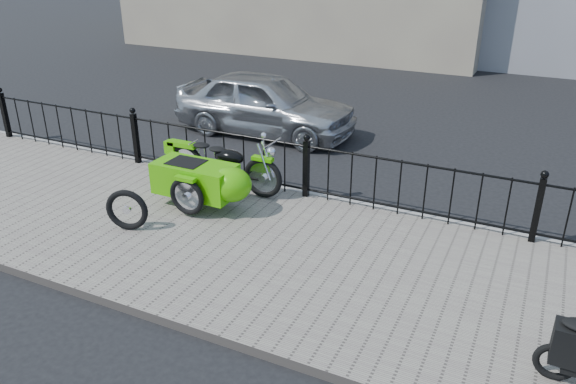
% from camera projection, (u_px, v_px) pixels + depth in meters
% --- Properties ---
extents(ground, '(120.00, 120.00, 0.00)m').
position_uv_depth(ground, '(270.00, 236.00, 8.31)').
color(ground, black).
rests_on(ground, ground).
extents(sidewalk, '(30.00, 3.80, 0.12)m').
position_uv_depth(sidewalk, '(254.00, 248.00, 7.88)').
color(sidewalk, slate).
rests_on(sidewalk, ground).
extents(curb, '(30.00, 0.10, 0.12)m').
position_uv_depth(curb, '(309.00, 196.00, 9.47)').
color(curb, gray).
rests_on(curb, ground).
extents(iron_fence, '(14.11, 0.11, 1.08)m').
position_uv_depth(iron_fence, '(306.00, 170.00, 9.13)').
color(iron_fence, black).
rests_on(iron_fence, sidewalk).
extents(motorcycle_sidecar, '(2.28, 1.48, 0.98)m').
position_uv_depth(motorcycle_sidecar, '(210.00, 177.00, 8.83)').
color(motorcycle_sidecar, black).
rests_on(motorcycle_sidecar, sidewalk).
extents(spare_tire, '(0.63, 0.28, 0.63)m').
position_uv_depth(spare_tire, '(127.00, 210.00, 8.13)').
color(spare_tire, black).
rests_on(spare_tire, sidewalk).
extents(sedan_car, '(4.05, 1.64, 1.38)m').
position_uv_depth(sedan_car, '(265.00, 104.00, 12.37)').
color(sedan_car, '#AAADB1').
rests_on(sedan_car, ground).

